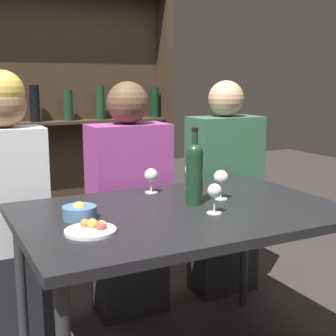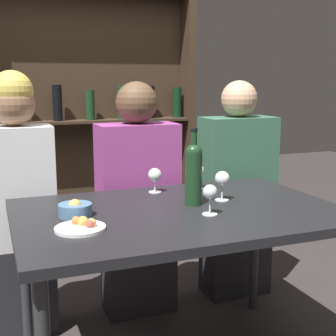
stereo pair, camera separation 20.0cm
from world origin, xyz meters
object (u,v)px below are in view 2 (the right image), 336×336
at_px(snack_bowl, 75,209).
at_px(wine_glass_3, 210,194).
at_px(wine_bottle, 194,171).
at_px(seated_person_center, 138,206).
at_px(seated_person_left, 19,206).
at_px(seated_person_right, 237,196).
at_px(wine_glass_1, 197,172).
at_px(food_plate_0, 82,226).
at_px(wine_glass_0, 222,180).
at_px(wine_glass_2, 155,176).

bearing_deg(snack_bowl, wine_glass_3, -19.22).
relative_size(wine_bottle, seated_person_center, 0.26).
distance_m(seated_person_left, seated_person_right, 1.20).
height_order(wine_glass_1, food_plate_0, wine_glass_1).
xyz_separation_m(wine_bottle, snack_bowl, (-0.50, 0.01, -0.12)).
distance_m(food_plate_0, seated_person_center, 0.85).
xyz_separation_m(food_plate_0, seated_person_right, (1.03, 0.72, -0.15)).
height_order(wine_glass_3, seated_person_center, seated_person_center).
distance_m(wine_glass_1, seated_person_center, 0.42).
bearing_deg(wine_glass_0, wine_glass_3, -129.31).
relative_size(food_plate_0, snack_bowl, 1.39).
xyz_separation_m(wine_bottle, wine_glass_2, (-0.08, 0.27, -0.07)).
xyz_separation_m(wine_bottle, wine_glass_1, (0.14, 0.26, -0.06)).
height_order(wine_glass_1, wine_glass_3, wine_glass_1).
bearing_deg(wine_glass_0, seated_person_left, 147.17).
relative_size(wine_glass_1, seated_person_left, 0.10).
relative_size(wine_glass_1, snack_bowl, 0.96).
bearing_deg(wine_bottle, seated_person_center, 97.75).
bearing_deg(wine_glass_3, wine_glass_0, 50.69).
bearing_deg(wine_glass_3, wine_glass_1, 71.78).
distance_m(wine_glass_3, seated_person_left, 1.00).
bearing_deg(wine_bottle, wine_glass_2, 106.39).
relative_size(wine_glass_3, snack_bowl, 0.93).
xyz_separation_m(wine_glass_0, snack_bowl, (-0.64, -0.01, -0.07)).
bearing_deg(food_plate_0, wine_glass_3, 0.55).
distance_m(wine_glass_2, seated_person_right, 0.70).
xyz_separation_m(wine_glass_3, seated_person_right, (0.52, 0.71, -0.22)).
xyz_separation_m(seated_person_center, seated_person_right, (0.60, -0.00, -0.00)).
relative_size(wine_glass_0, food_plate_0, 0.73).
bearing_deg(wine_bottle, food_plate_0, -161.75).
height_order(food_plate_0, snack_bowl, snack_bowl).
height_order(food_plate_0, seated_person_right, seated_person_right).
distance_m(snack_bowl, seated_person_left, 0.58).
height_order(wine_bottle, snack_bowl, wine_bottle).
relative_size(wine_glass_2, snack_bowl, 0.90).
height_order(wine_bottle, seated_person_center, seated_person_center).
distance_m(wine_glass_1, seated_person_left, 0.88).
distance_m(wine_glass_2, wine_glass_3, 0.44).
height_order(wine_glass_1, seated_person_right, seated_person_right).
xyz_separation_m(wine_glass_3, snack_bowl, (-0.50, 0.17, -0.06)).
relative_size(wine_glass_1, seated_person_center, 0.10).
bearing_deg(wine_glass_0, seated_person_right, 54.70).
distance_m(wine_glass_1, wine_glass_2, 0.22).
height_order(wine_glass_2, food_plate_0, wine_glass_2).
bearing_deg(seated_person_center, seated_person_left, -180.00).
relative_size(wine_glass_0, wine_glass_1, 1.06).
xyz_separation_m(wine_glass_1, wine_glass_2, (-0.22, 0.00, -0.01)).
distance_m(wine_glass_2, food_plate_0, 0.61).
distance_m(wine_bottle, wine_glass_3, 0.17).
height_order(wine_bottle, wine_glass_1, wine_bottle).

